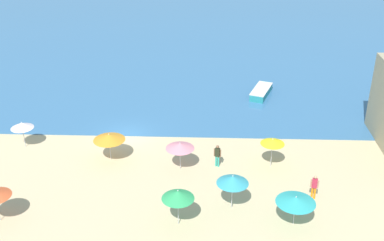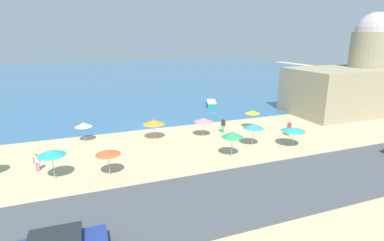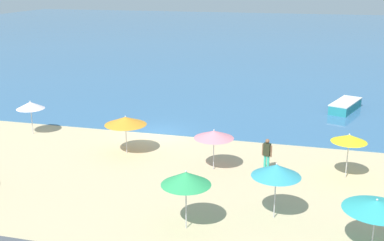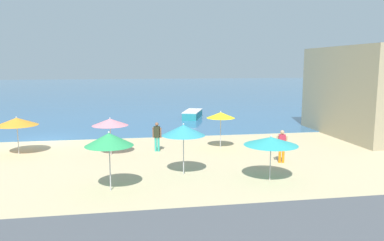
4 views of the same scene
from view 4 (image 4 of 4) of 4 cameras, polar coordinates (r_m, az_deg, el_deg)
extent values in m
plane|color=#C8B186|center=(28.30, -21.73, -2.92)|extent=(160.00, 160.00, 0.00)
cube|color=#356795|center=(82.53, -13.84, 4.65)|extent=(150.00, 110.00, 0.05)
cylinder|color=#B2B2B7|center=(16.34, -12.38, -7.04)|extent=(0.05, 0.05, 2.00)
cone|color=#2E9B56|center=(16.05, -12.52, -2.82)|extent=(2.04, 2.04, 0.54)
sphere|color=silver|center=(16.00, -12.56, -1.76)|extent=(0.08, 0.08, 0.08)
cylinder|color=#B2B2B7|center=(18.24, -1.30, -5.20)|extent=(0.05, 0.05, 1.99)
cone|color=teal|center=(18.00, -1.31, -1.47)|extent=(2.10, 2.10, 0.52)
sphere|color=silver|center=(17.95, -1.32, -0.57)|extent=(0.08, 0.08, 0.08)
cylinder|color=#B2B2B7|center=(17.79, 11.85, -6.22)|extent=(0.05, 0.05, 1.71)
cone|color=teal|center=(17.57, 11.95, -3.09)|extent=(2.49, 2.49, 0.38)
sphere|color=silver|center=(17.53, 11.97, -2.38)|extent=(0.08, 0.08, 0.08)
cylinder|color=#B2B2B7|center=(23.90, 4.36, -1.89)|extent=(0.05, 0.05, 2.02)
cone|color=yellow|center=(23.72, 4.40, 0.83)|extent=(1.80, 1.80, 0.37)
sphere|color=silver|center=(23.69, 4.40, 1.34)|extent=(0.08, 0.08, 0.08)
cylinder|color=#B2B2B7|center=(22.66, -12.29, -2.89)|extent=(0.05, 0.05, 1.82)
cone|color=pink|center=(22.48, -12.38, -0.24)|extent=(2.12, 2.12, 0.40)
sphere|color=silver|center=(22.44, -12.40, 0.35)|extent=(0.08, 0.08, 0.08)
cylinder|color=#B2B2B7|center=(24.65, -24.99, -2.62)|extent=(0.05, 0.05, 1.79)
cone|color=orange|center=(24.48, -25.15, -0.15)|extent=(2.44, 2.44, 0.46)
sphere|color=silver|center=(24.44, -25.19, 0.45)|extent=(0.08, 0.08, 0.08)
cylinder|color=orange|center=(21.06, 13.24, -5.12)|extent=(0.14, 0.14, 0.88)
cylinder|color=orange|center=(21.08, 13.72, -5.12)|extent=(0.14, 0.14, 0.88)
cube|color=#B62A41|center=(20.90, 13.55, -3.03)|extent=(0.41, 0.31, 0.69)
sphere|color=tan|center=(20.81, 13.60, -1.74)|extent=(0.22, 0.22, 0.22)
cylinder|color=tan|center=(20.88, 12.90, -3.16)|extent=(0.09, 0.09, 0.62)
cylinder|color=tan|center=(20.94, 14.20, -3.17)|extent=(0.09, 0.09, 0.62)
cylinder|color=teal|center=(23.26, -5.55, -3.63)|extent=(0.14, 0.14, 0.88)
cylinder|color=teal|center=(23.21, -5.13, -3.65)|extent=(0.14, 0.14, 0.88)
cube|color=#262B1B|center=(23.08, -5.37, -1.73)|extent=(0.41, 0.33, 0.70)
sphere|color=brown|center=(23.00, -5.38, -0.56)|extent=(0.22, 0.22, 0.22)
cylinder|color=brown|center=(23.16, -5.94, -1.83)|extent=(0.09, 0.09, 0.63)
cylinder|color=brown|center=(23.03, -4.79, -1.87)|extent=(0.09, 0.09, 0.63)
cube|color=teal|center=(37.01, 0.09, 0.89)|extent=(2.58, 4.08, 0.67)
cube|color=teal|center=(39.08, 0.63, 1.40)|extent=(0.86, 0.67, 0.40)
cube|color=silver|center=(36.96, 0.09, 1.46)|extent=(2.65, 4.11, 0.08)
camera|label=1|loc=(16.51, 167.26, 50.55)|focal=45.00mm
camera|label=2|loc=(17.01, -131.53, 14.31)|focal=28.00mm
camera|label=3|loc=(6.21, 108.64, 46.12)|focal=45.00mm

